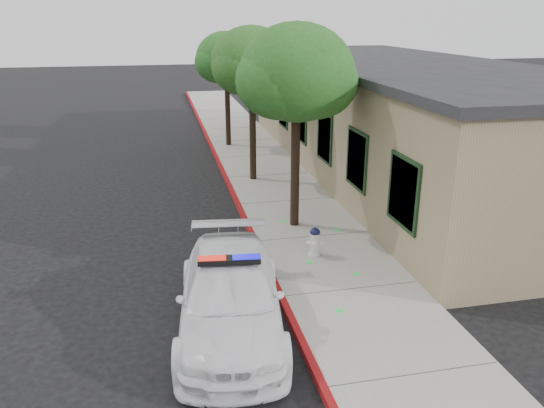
% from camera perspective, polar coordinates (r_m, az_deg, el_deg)
% --- Properties ---
extents(ground, '(120.00, 120.00, 0.00)m').
position_cam_1_polar(ground, '(11.51, 0.75, -10.59)').
color(ground, black).
rests_on(ground, ground).
extents(sidewalk, '(3.20, 60.00, 0.15)m').
position_cam_1_polar(sidewalk, '(14.44, 4.30, -3.76)').
color(sidewalk, gray).
rests_on(sidewalk, ground).
extents(red_curb, '(0.14, 60.00, 0.16)m').
position_cam_1_polar(red_curb, '(14.11, -1.74, -4.27)').
color(red_curb, maroon).
rests_on(red_curb, ground).
extents(clapboard_building, '(7.30, 20.89, 4.24)m').
position_cam_1_polar(clapboard_building, '(21.04, 13.33, 9.07)').
color(clapboard_building, '#947C61').
rests_on(clapboard_building, ground).
extents(police_car, '(2.56, 5.07, 1.53)m').
position_cam_1_polar(police_car, '(10.35, -4.50, -9.84)').
color(police_car, white).
rests_on(police_car, ground).
extents(fire_hydrant, '(0.43, 0.37, 0.74)m').
position_cam_1_polar(fire_hydrant, '(13.17, 4.61, -4.05)').
color(fire_hydrant, silver).
rests_on(fire_hydrant, sidewalk).
extents(street_tree_near, '(3.31, 3.02, 5.53)m').
position_cam_1_polar(street_tree_near, '(14.18, 2.69, 13.47)').
color(street_tree_near, black).
rests_on(street_tree_near, sidewalk).
extents(street_tree_mid, '(2.85, 2.88, 5.37)m').
position_cam_1_polar(street_tree_mid, '(18.74, -2.18, 14.73)').
color(street_tree_mid, black).
rests_on(street_tree_mid, sidewalk).
extents(street_tree_far, '(2.91, 2.66, 5.04)m').
position_cam_1_polar(street_tree_far, '(24.17, -4.88, 15.15)').
color(street_tree_far, black).
rests_on(street_tree_far, sidewalk).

